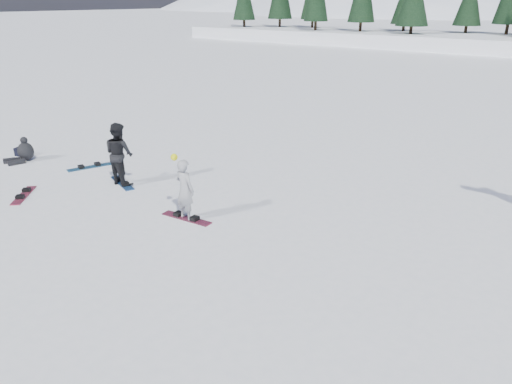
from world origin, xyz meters
TOP-DOWN VIEW (x-y plane):
  - ground at (0.00, 0.00)m, footprint 420.00×420.00m
  - snowboarder_woman at (0.91, 0.95)m, footprint 0.62×0.43m
  - snowboarder_man at (-2.64, 1.65)m, footprint 0.98×0.78m
  - seated_rider at (-7.30, 1.03)m, footprint 0.77×1.12m
  - gear_bag at (-8.00, 1.28)m, footprint 0.53×0.45m
  - snowboard_woman at (0.91, 0.95)m, footprint 1.52×0.42m
  - snowboard_man at (-2.64, 1.65)m, footprint 1.51×0.77m
  - snowboard_loose_a at (-4.81, 1.96)m, footprint 0.75×1.51m
  - snowboard_loose_b at (-4.09, -0.82)m, footprint 1.22×1.29m

SIDE VIEW (x-z plane):
  - ground at x=0.00m, z-range 0.00..0.00m
  - snowboard_woman at x=0.91m, z-range 0.00..0.03m
  - snowboard_man at x=-2.64m, z-range 0.00..0.03m
  - snowboard_loose_a at x=-4.81m, z-range 0.00..0.03m
  - snowboard_loose_b at x=-4.09m, z-range 0.00..0.03m
  - gear_bag at x=-8.00m, z-range 0.00..0.30m
  - seated_rider at x=-7.30m, z-range -0.10..0.77m
  - snowboarder_woman at x=0.91m, z-range -0.06..1.73m
  - snowboarder_man at x=-2.64m, z-range 0.00..1.95m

